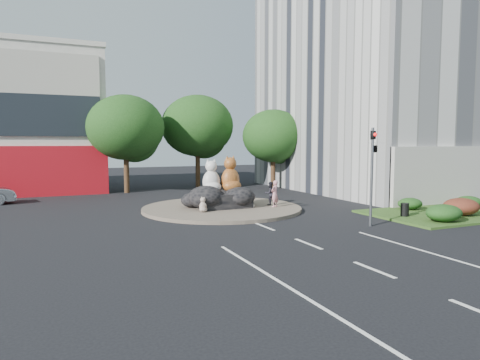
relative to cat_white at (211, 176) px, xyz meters
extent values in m
plane|color=black|center=(0.64, -10.17, -2.17)|extent=(120.00, 120.00, 0.00)
cylinder|color=brown|center=(0.64, -0.17, -2.07)|extent=(10.00, 10.00, 0.20)
cube|color=#2B4717|center=(12.64, -7.17, -2.11)|extent=(10.00, 6.00, 0.12)
cylinder|color=#382314|center=(-3.36, 11.83, -0.30)|extent=(0.44, 0.44, 3.74)
ellipsoid|color=#153310|center=(-3.36, 11.83, 3.36)|extent=(6.46, 6.46, 5.49)
sphere|color=#153310|center=(-2.56, 12.33, 2.51)|extent=(4.25, 4.25, 4.25)
sphere|color=#153310|center=(-4.06, 11.53, 2.76)|extent=(3.74, 3.74, 3.74)
cylinder|color=#382314|center=(3.64, 13.83, -0.19)|extent=(0.44, 0.44, 3.96)
ellipsoid|color=#153310|center=(3.64, 13.83, 3.68)|extent=(6.84, 6.84, 5.81)
sphere|color=#153310|center=(4.44, 14.33, 2.78)|extent=(4.50, 4.50, 4.50)
sphere|color=#153310|center=(2.94, 13.53, 3.05)|extent=(3.96, 3.96, 3.96)
cylinder|color=#382314|center=(9.64, 9.83, -0.52)|extent=(0.44, 0.44, 3.30)
ellipsoid|color=#153310|center=(9.64, 9.83, 2.71)|extent=(5.70, 5.70, 4.84)
sphere|color=#153310|center=(10.44, 10.33, 1.96)|extent=(3.75, 3.75, 3.75)
sphere|color=#153310|center=(8.94, 9.53, 2.18)|extent=(3.30, 3.30, 3.30)
ellipsoid|color=#153310|center=(9.64, -9.17, -1.60)|extent=(2.00, 1.60, 0.90)
ellipsoid|color=#4C1814|center=(12.14, -8.17, -1.55)|extent=(2.20, 1.76, 0.99)
ellipsoid|color=#153310|center=(14.64, -6.67, -1.64)|extent=(1.80, 1.44, 0.81)
ellipsoid|color=#153310|center=(11.14, -5.37, -1.69)|extent=(1.60, 1.28, 0.72)
cylinder|color=#595B60|center=(5.64, -8.17, 0.33)|extent=(0.14, 0.14, 5.00)
imported|color=black|center=(5.64, -8.17, 2.03)|extent=(0.21, 0.26, 1.30)
imported|color=black|center=(5.84, -8.17, 1.83)|extent=(0.26, 1.24, 0.50)
sphere|color=red|center=(5.64, -8.35, 2.48)|extent=(0.18, 0.18, 0.18)
cylinder|color=#595B60|center=(13.64, -2.17, 1.83)|extent=(0.18, 0.18, 8.00)
cylinder|color=#595B60|center=(12.64, -2.17, 5.83)|extent=(2.00, 0.12, 0.12)
cube|color=silver|center=(11.64, -2.17, 5.73)|extent=(0.50, 0.22, 0.12)
imported|color=#CC848E|center=(3.70, -1.52, -1.13)|extent=(0.73, 0.65, 1.68)
imported|color=black|center=(3.80, -0.71, -1.21)|extent=(0.76, 0.60, 1.52)
cylinder|color=black|center=(8.99, -7.11, -1.68)|extent=(0.58, 0.58, 0.74)
camera|label=1|loc=(-9.10, -25.16, 2.08)|focal=32.00mm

